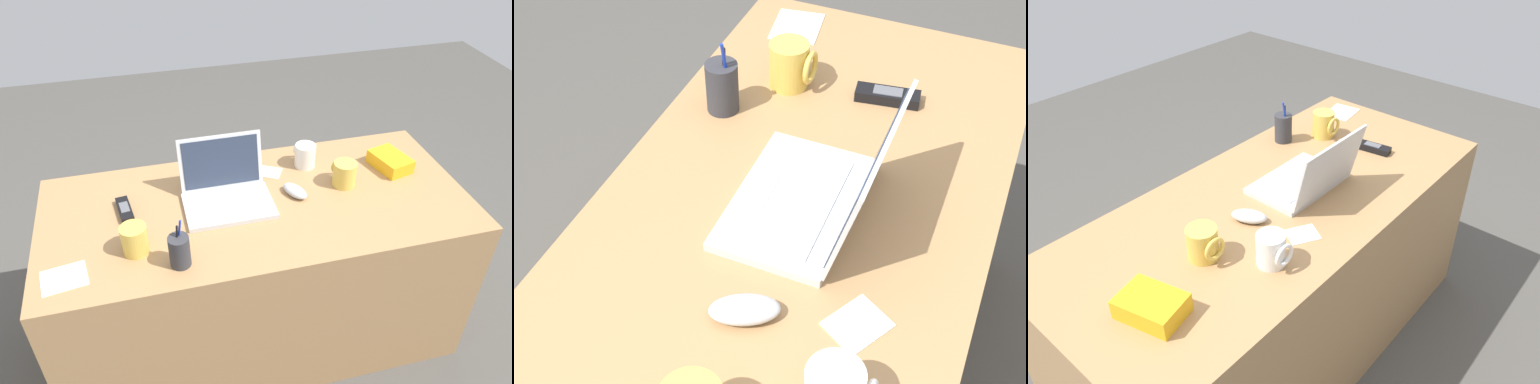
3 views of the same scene
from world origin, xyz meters
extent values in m
plane|color=#4C4944|center=(0.00, 0.00, 0.00)|extent=(6.00, 6.00, 0.00)
cube|color=#A87C4F|center=(0.00, 0.00, 0.36)|extent=(1.59, 0.71, 0.71)
cube|color=silver|center=(-0.11, 0.00, 0.72)|extent=(0.32, 0.21, 0.02)
cube|color=silver|center=(-0.11, 0.02, 0.73)|extent=(0.27, 0.11, 0.00)
cube|color=silver|center=(-0.11, -0.07, 0.73)|extent=(0.09, 0.05, 0.00)
cube|color=silver|center=(-0.11, 0.13, 0.83)|extent=(0.31, 0.06, 0.20)
cube|color=#283347|center=(-0.11, 0.13, 0.83)|extent=(0.28, 0.04, 0.18)
ellipsoid|color=silver|center=(0.15, 0.02, 0.73)|extent=(0.10, 0.13, 0.04)
cylinder|color=white|center=(0.25, 0.20, 0.76)|extent=(0.08, 0.08, 0.10)
torus|color=white|center=(0.25, 0.24, 0.77)|extent=(0.07, 0.01, 0.07)
cylinder|color=#E0BC4C|center=(0.35, 0.03, 0.76)|extent=(0.09, 0.09, 0.10)
torus|color=#E0BC4C|center=(0.35, 0.08, 0.77)|extent=(0.07, 0.01, 0.07)
cylinder|color=#E0BC4C|center=(-0.45, -0.15, 0.76)|extent=(0.09, 0.09, 0.10)
torus|color=#E0BC4C|center=(-0.45, -0.10, 0.77)|extent=(0.07, 0.01, 0.07)
cube|color=black|center=(-0.48, 0.07, 0.72)|extent=(0.06, 0.14, 0.02)
cube|color=#595B60|center=(-0.48, 0.07, 0.74)|extent=(0.04, 0.07, 0.00)
cylinder|color=#333338|center=(-0.32, -0.24, 0.77)|extent=(0.07, 0.07, 0.11)
cylinder|color=#1933B2|center=(-0.32, -0.23, 0.81)|extent=(0.03, 0.01, 0.15)
cylinder|color=black|center=(-0.32, -0.24, 0.80)|extent=(0.02, 0.02, 0.13)
cube|color=#F2AD19|center=(0.58, 0.10, 0.74)|extent=(0.15, 0.19, 0.06)
cube|color=white|center=(-0.68, -0.22, 0.71)|extent=(0.15, 0.13, 0.00)
cube|color=white|center=(0.10, 0.18, 0.71)|extent=(0.12, 0.11, 0.00)
camera|label=1|loc=(-0.37, -1.42, 1.86)|focal=35.11mm
camera|label=2|loc=(0.74, 0.31, 1.64)|focal=49.69mm
camera|label=3|loc=(1.05, 0.92, 1.68)|focal=35.91mm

